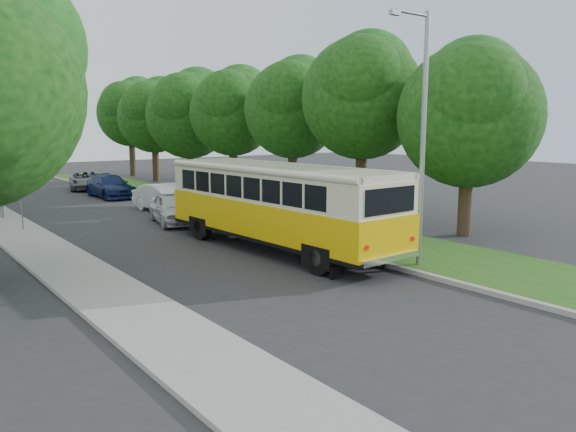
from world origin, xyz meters
TOP-DOWN VIEW (x-y plane):
  - ground at (0.00, 0.00)m, footprint 120.00×120.00m
  - curb at (3.60, 5.00)m, footprint 0.20×70.00m
  - grass_verge at (5.95, 5.00)m, footprint 4.50×70.00m
  - sidewalk at (-4.80, 5.00)m, footprint 2.20×70.00m
  - treeline at (3.15, 17.99)m, footprint 24.27×41.91m
  - lamppost_near at (4.21, -2.50)m, footprint 1.71×0.16m
  - warning_sign at (-4.50, 11.98)m, footprint 0.56×0.10m
  - vintage_bus at (2.22, 2.40)m, footprint 3.23×10.94m
  - car_silver at (1.70, 10.12)m, footprint 2.57×4.49m
  - car_white at (3.00, 13.71)m, footprint 2.16×4.68m
  - car_blue at (2.79, 21.61)m, footprint 2.07×4.95m
  - car_grey at (3.00, 27.25)m, footprint 3.35×5.17m

SIDE VIEW (x-z plane):
  - ground at x=0.00m, z-range 0.00..0.00m
  - sidewalk at x=-4.80m, z-range 0.00..0.12m
  - grass_verge at x=5.95m, z-range 0.00..0.13m
  - curb at x=3.60m, z-range 0.00..0.15m
  - car_grey at x=3.00m, z-range 0.00..1.33m
  - car_blue at x=2.79m, z-range 0.00..1.43m
  - car_silver at x=1.70m, z-range 0.00..1.44m
  - car_white at x=3.00m, z-range 0.00..1.49m
  - vintage_bus at x=2.22m, z-range 0.00..3.22m
  - warning_sign at x=-4.50m, z-range 0.46..2.96m
  - lamppost_near at x=4.21m, z-range 0.37..8.37m
  - treeline at x=3.15m, z-range 1.20..10.66m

